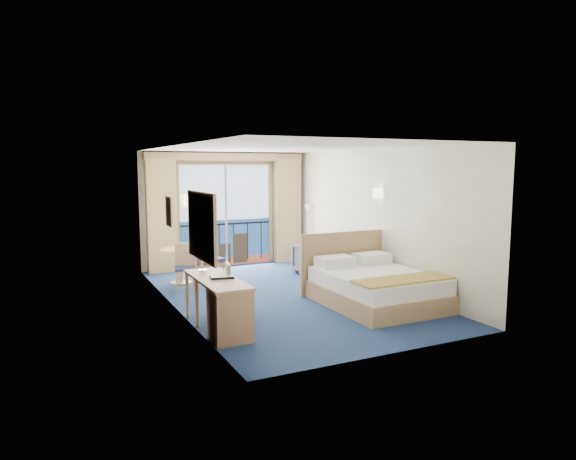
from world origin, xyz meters
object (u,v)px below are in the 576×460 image
(bed, at_px, (374,286))
(table_chair_a, at_px, (209,256))
(table_chair_b, at_px, (185,264))
(armchair, at_px, (314,258))
(desk_chair, at_px, (235,287))
(round_table, at_px, (180,257))
(floor_lamp, at_px, (308,219))
(nightstand, at_px, (358,269))
(desk, at_px, (227,308))

(bed, height_order, table_chair_a, bed)
(table_chair_a, distance_m, table_chair_b, 0.78)
(table_chair_a, bearing_deg, armchair, -115.29)
(desk_chair, xyz_separation_m, round_table, (-0.15, 2.79, 0.04))
(desk_chair, height_order, table_chair_a, table_chair_a)
(floor_lamp, xyz_separation_m, round_table, (-3.34, -0.79, -0.55))
(bed, distance_m, table_chair_b, 3.63)
(nightstand, height_order, round_table, round_table)
(table_chair_a, bearing_deg, nightstand, -138.84)
(nightstand, xyz_separation_m, desk_chair, (-3.06, -1.17, 0.20))
(bed, height_order, floor_lamp, floor_lamp)
(nightstand, relative_size, table_chair_a, 0.63)
(bed, xyz_separation_m, floor_lamp, (0.73, 3.82, 0.77))
(nightstand, bearing_deg, armchair, 104.37)
(floor_lamp, distance_m, desk, 5.70)
(floor_lamp, bearing_deg, round_table, -166.65)
(armchair, xyz_separation_m, desk, (-3.14, -3.23, 0.08))
(desk, height_order, round_table, desk)
(desk, distance_m, table_chair_a, 3.58)
(floor_lamp, xyz_separation_m, table_chair_a, (-2.78, -0.89, -0.55))
(desk_chair, xyz_separation_m, table_chair_b, (-0.21, 2.21, 0.01))
(armchair, relative_size, desk_chair, 0.85)
(table_chair_a, bearing_deg, desk, 147.85)
(floor_lamp, bearing_deg, table_chair_b, -158.08)
(round_table, bearing_deg, armchair, -6.95)
(desk, bearing_deg, armchair, 45.83)
(nightstand, distance_m, desk_chair, 3.28)
(nightstand, distance_m, floor_lamp, 2.54)
(round_table, distance_m, table_chair_b, 0.58)
(armchair, xyz_separation_m, table_chair_b, (-2.94, -0.22, 0.16))
(desk, distance_m, table_chair_b, 3.02)
(floor_lamp, height_order, round_table, floor_lamp)
(bed, distance_m, table_chair_a, 3.58)
(table_chair_b, bearing_deg, nightstand, -3.56)
(desk_chair, relative_size, table_chair_b, 0.99)
(desk, bearing_deg, nightstand, 29.60)
(round_table, bearing_deg, floor_lamp, 13.35)
(bed, distance_m, desk, 2.91)
(bed, height_order, round_table, bed)
(desk_chair, bearing_deg, armchair, -35.40)
(floor_lamp, relative_size, desk_chair, 1.61)
(bed, xyz_separation_m, table_chair_b, (-2.66, 2.46, 0.19))
(table_chair_a, xyz_separation_m, table_chair_b, (-0.61, -0.48, -0.03))
(bed, bearing_deg, desk, -169.06)
(table_chair_a, bearing_deg, round_table, 61.00)
(floor_lamp, bearing_deg, table_chair_a, -162.23)
(table_chair_a, bearing_deg, floor_lamp, -91.30)
(armchair, xyz_separation_m, desk_chair, (-2.73, -2.44, 0.16))
(nightstand, height_order, table_chair_b, table_chair_b)
(desk, distance_m, desk_chair, 0.89)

